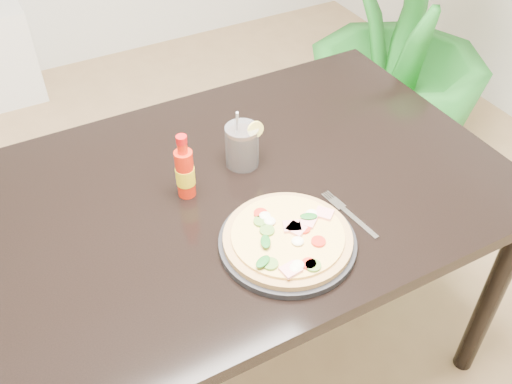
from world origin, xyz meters
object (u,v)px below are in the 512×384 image
pizza (288,237)px  hot_sauce_bottle (185,172)px  cola_cup (242,147)px  houseplant (405,29)px  plate (287,243)px  fork (348,213)px  dining_table (234,211)px

pizza → hot_sauce_bottle: bearing=116.1°
cola_cup → houseplant: size_ratio=0.13×
plate → cola_cup: 0.32m
pizza → hot_sauce_bottle: 0.30m
fork → houseplant: size_ratio=0.14×
houseplant → dining_table: bearing=-150.1°
plate → cola_cup: bearing=81.6°
plate → hot_sauce_bottle: hot_sauce_bottle is taller
cola_cup → fork: cola_cup is taller
fork → houseplant: bearing=37.4°
pizza → houseplant: (1.05, 0.85, -0.11)m
houseplant → hot_sauce_bottle: bearing=-153.8°
pizza → houseplant: bearing=39.0°
pizza → houseplant: 1.36m
plate → hot_sauce_bottle: 0.30m
hot_sauce_bottle → fork: 0.40m
pizza → fork: bearing=6.1°
houseplant → plate: bearing=-141.1°
hot_sauce_bottle → houseplant: bearing=26.2°
dining_table → hot_sauce_bottle: (-0.11, 0.03, 0.15)m
houseplant → cola_cup: bearing=-151.8°
fork → houseplant: 1.21m
dining_table → hot_sauce_bottle: size_ratio=7.90×
pizza → cola_cup: size_ratio=1.64×
dining_table → fork: fork is taller
pizza → fork: pizza is taller
pizza → cola_cup: (0.05, 0.31, 0.03)m
hot_sauce_bottle → houseplant: size_ratio=0.13×
plate → fork: plate is taller
cola_cup → dining_table: bearing=-130.5°
plate → fork: size_ratio=1.65×
hot_sauce_bottle → fork: (0.31, -0.25, -0.07)m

